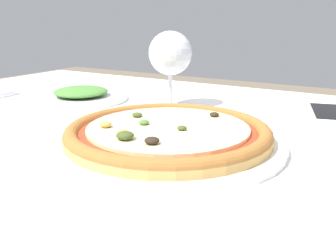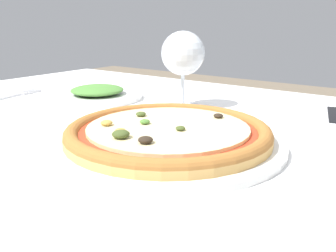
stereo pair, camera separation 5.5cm
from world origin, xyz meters
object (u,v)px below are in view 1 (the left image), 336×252
dining_table (125,172)px  wine_glass_far_left (169,55)px  cell_phone (329,114)px  pizza_plate (168,134)px  side_plate (81,95)px

dining_table → wine_glass_far_left: (-0.00, 0.17, 0.20)m
wine_glass_far_left → cell_phone: bearing=15.4°
pizza_plate → cell_phone: 0.36m
cell_phone → side_plate: bearing=-165.7°
pizza_plate → wine_glass_far_left: 0.27m
wine_glass_far_left → side_plate: 0.24m
dining_table → cell_phone: bearing=39.4°
dining_table → pizza_plate: size_ratio=3.74×
side_plate → wine_glass_far_left: bearing=12.7°
cell_phone → dining_table: bearing=-140.6°
pizza_plate → wine_glass_far_left: wine_glass_far_left is taller
pizza_plate → wine_glass_far_left: size_ratio=2.17×
pizza_plate → cell_phone: size_ratio=2.20×
pizza_plate → cell_phone: pizza_plate is taller
dining_table → cell_phone: (0.31, 0.25, 0.10)m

